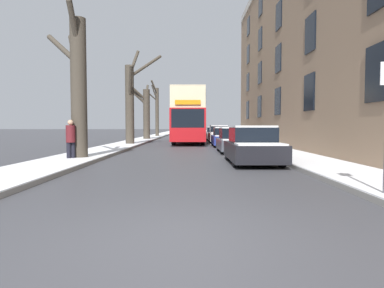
{
  "coord_description": "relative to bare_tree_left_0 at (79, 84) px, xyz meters",
  "views": [
    {
      "loc": [
        0.19,
        -4.35,
        1.46
      ],
      "look_at": [
        0.12,
        19.76,
        0.2
      ],
      "focal_mm": 32.0,
      "sensor_mm": 36.0,
      "label": 1
    }
  ],
  "objects": [
    {
      "name": "pedestrian_left_sidewalk",
      "position": [
        -0.14,
        -0.52,
        -2.28
      ],
      "size": [
        0.38,
        0.38,
        1.72
      ],
      "rotation": [
        0.0,
        0.0,
        0.56
      ],
      "color": "black",
      "rests_on": "ground"
    },
    {
      "name": "parked_car_3",
      "position": [
        7.19,
        15.98,
        -2.52
      ],
      "size": [
        1.74,
        4.47,
        1.54
      ],
      "color": "silver",
      "rests_on": "ground"
    },
    {
      "name": "terrace_facade_right",
      "position": [
        15.09,
        8.57,
        3.86
      ],
      "size": [
        9.1,
        35.11,
        14.16
      ],
      "color": "#8C7056",
      "rests_on": "ground"
    },
    {
      "name": "bare_tree_left_0",
      "position": [
        0.0,
        0.0,
        0.0
      ],
      "size": [
        2.35,
        2.92,
        6.39
      ],
      "color": "#423A30",
      "rests_on": "ground"
    },
    {
      "name": "parked_car_4",
      "position": [
        7.19,
        22.01,
        -2.58
      ],
      "size": [
        1.79,
        4.06,
        1.39
      ],
      "color": "silver",
      "rests_on": "ground"
    },
    {
      "name": "bare_tree_left_3",
      "position": [
        0.1,
        31.13,
        0.44
      ],
      "size": [
        1.76,
        2.21,
        7.63
      ],
      "color": "#423A30",
      "rests_on": "ground"
    },
    {
      "name": "bare_tree_left_2",
      "position": [
        0.02,
        20.89,
        -0.22
      ],
      "size": [
        2.52,
        3.45,
        5.97
      ],
      "color": "#423A30",
      "rests_on": "ground"
    },
    {
      "name": "sidewalk_right",
      "position": [
        9.43,
        42.89,
        -3.14
      ],
      "size": [
        2.32,
        130.0,
        0.16
      ],
      "color": "gray",
      "rests_on": "ground"
    },
    {
      "name": "sidewalk_left",
      "position": [
        -0.19,
        42.89,
        -3.14
      ],
      "size": [
        2.32,
        130.0,
        0.16
      ],
      "color": "gray",
      "rests_on": "ground"
    },
    {
      "name": "bare_tree_left_1",
      "position": [
        0.24,
        11.15,
        0.13
      ],
      "size": [
        2.61,
        3.33,
        7.21
      ],
      "color": "#423A30",
      "rests_on": "ground"
    },
    {
      "name": "ground_plane",
      "position": [
        4.62,
        -10.11,
        -3.22
      ],
      "size": [
        320.0,
        320.0,
        0.0
      ],
      "primitive_type": "plane",
      "color": "#424247"
    },
    {
      "name": "parked_car_0",
      "position": [
        7.19,
        -1.09,
        -2.55
      ],
      "size": [
        1.87,
        4.2,
        1.48
      ],
      "color": "black",
      "rests_on": "ground"
    },
    {
      "name": "double_decker_bus",
      "position": [
        4.51,
        15.48,
        -0.74
      ],
      "size": [
        2.62,
        11.69,
        4.39
      ],
      "color": "red",
      "rests_on": "ground"
    },
    {
      "name": "parked_car_2",
      "position": [
        7.19,
        10.09,
        -2.58
      ],
      "size": [
        1.82,
        4.01,
        1.41
      ],
      "color": "navy",
      "rests_on": "ground"
    },
    {
      "name": "parked_car_1",
      "position": [
        7.19,
        4.58,
        -2.58
      ],
      "size": [
        1.8,
        4.06,
        1.4
      ],
      "color": "#474C56",
      "rests_on": "ground"
    }
  ]
}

